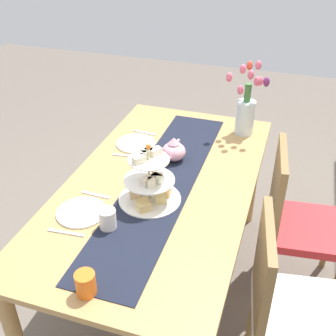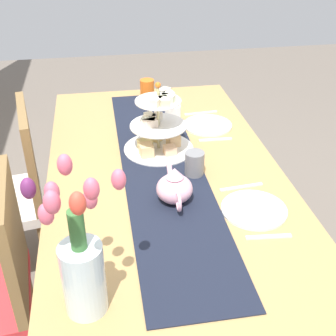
{
  "view_description": "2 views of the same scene",
  "coord_description": "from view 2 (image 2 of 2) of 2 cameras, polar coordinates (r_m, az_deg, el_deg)",
  "views": [
    {
      "loc": [
        1.67,
        0.58,
        1.99
      ],
      "look_at": [
        -0.08,
        0.02,
        0.81
      ],
      "focal_mm": 45.19,
      "sensor_mm": 36.0,
      "label": 1
    },
    {
      "loc": [
        -1.51,
        0.24,
        1.71
      ],
      "look_at": [
        -0.05,
        -0.01,
        0.8
      ],
      "focal_mm": 47.55,
      "sensor_mm": 36.0,
      "label": 2
    }
  ],
  "objects": [
    {
      "name": "mug_grey",
      "position": [
        1.73,
        3.42,
        0.61
      ],
      "size": [
        0.08,
        0.08,
        0.09
      ],
      "primitive_type": "cylinder",
      "color": "slate",
      "rests_on": "table_runner"
    },
    {
      "name": "mug_white_text",
      "position": [
        2.14,
        0.61,
        6.86
      ],
      "size": [
        0.08,
        0.08,
        0.09
      ],
      "primitive_type": "cylinder",
      "color": "white",
      "rests_on": "dining_table"
    },
    {
      "name": "table_runner",
      "position": [
        1.79,
        -0.76,
        -0.0
      ],
      "size": [
        1.54,
        0.32,
        0.0
      ],
      "primitive_type": "cube",
      "color": "black",
      "rests_on": "dining_table"
    },
    {
      "name": "mug_orange",
      "position": [
        2.45,
        -2.69,
        10.17
      ],
      "size": [
        0.08,
        0.08,
        0.09
      ],
      "primitive_type": "cylinder",
      "color": "orange",
      "rests_on": "dining_table"
    },
    {
      "name": "ground_plane",
      "position": [
        2.29,
        -0.39,
        -16.56
      ],
      "size": [
        8.0,
        8.0,
        0.0
      ],
      "primitive_type": "plane",
      "color": "#6B6056"
    },
    {
      "name": "dinner_plate_left",
      "position": [
        1.59,
        10.96,
        -5.24
      ],
      "size": [
        0.23,
        0.23,
        0.01
      ],
      "primitive_type": "cylinder",
      "color": "white",
      "rests_on": "dining_table"
    },
    {
      "name": "knife_left",
      "position": [
        1.7,
        9.38,
        -2.42
      ],
      "size": [
        0.03,
        0.17,
        0.01
      ],
      "primitive_type": "cube",
      "rotation": [
        0.0,
        0.0,
        0.1
      ],
      "color": "silver",
      "rests_on": "dining_table"
    },
    {
      "name": "tiered_cake_stand",
      "position": [
        1.88,
        -1.29,
        5.02
      ],
      "size": [
        0.3,
        0.3,
        0.3
      ],
      "color": "beige",
      "rests_on": "table_runner"
    },
    {
      "name": "knife_right",
      "position": [
        2.27,
        4.22,
        7.05
      ],
      "size": [
        0.03,
        0.17,
        0.01
      ],
      "primitive_type": "cube",
      "rotation": [
        0.0,
        0.0,
        0.08
      ],
      "color": "silver",
      "rests_on": "dining_table"
    },
    {
      "name": "dinner_plate_right",
      "position": [
        2.14,
        5.1,
        5.5
      ],
      "size": [
        0.23,
        0.23,
        0.01
      ],
      "primitive_type": "cylinder",
      "color": "white",
      "rests_on": "dining_table"
    },
    {
      "name": "tulip_vase",
      "position": [
        1.15,
        -11.09,
        -11.68
      ],
      "size": [
        0.19,
        0.25,
        0.44
      ],
      "color": "silver",
      "rests_on": "dining_table"
    },
    {
      "name": "fork_right",
      "position": [
        2.01,
        6.09,
        3.65
      ],
      "size": [
        0.02,
        0.15,
        0.01
      ],
      "primitive_type": "cube",
      "rotation": [
        0.0,
        0.0,
        -0.04
      ],
      "color": "silver",
      "rests_on": "dining_table"
    },
    {
      "name": "teapot",
      "position": [
        1.57,
        0.84,
        -2.55
      ],
      "size": [
        0.24,
        0.13,
        0.14
      ],
      "color": "#E5A8BC",
      "rests_on": "table_runner"
    },
    {
      "name": "chair_right",
      "position": [
        2.25,
        -19.55,
        -2.74
      ],
      "size": [
        0.48,
        0.48,
        0.91
      ],
      "color": "olive",
      "rests_on": "ground_plane"
    },
    {
      "name": "dining_table",
      "position": [
        1.85,
        -0.46,
        -2.75
      ],
      "size": [
        1.73,
        0.93,
        0.77
      ],
      "color": "tan",
      "rests_on": "ground_plane"
    },
    {
      "name": "fork_left",
      "position": [
        1.48,
        12.77,
        -8.59
      ],
      "size": [
        0.03,
        0.15,
        0.01
      ],
      "primitive_type": "cube",
      "rotation": [
        0.0,
        0.0,
        -0.08
      ],
      "color": "silver",
      "rests_on": "dining_table"
    }
  ]
}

